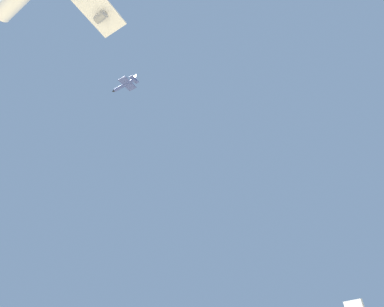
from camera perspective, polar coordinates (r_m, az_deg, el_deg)
chase_jet_lead at (r=140.39m, az=-13.28°, el=13.23°), size 15.04×9.14×4.00m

